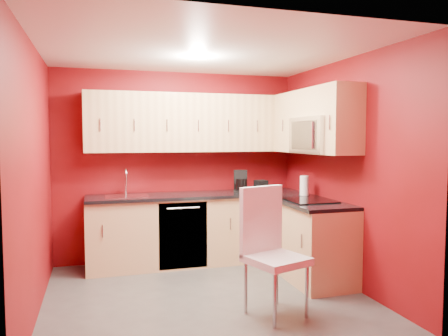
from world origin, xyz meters
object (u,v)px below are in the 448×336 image
sink (127,193)px  dining_chair (276,252)px  microwave (319,135)px  paper_towel (304,186)px  coffee_maker (240,182)px  napkin_holder (261,186)px

sink → dining_chair: sink is taller
microwave → paper_towel: microwave is taller
sink → paper_towel: sink is taller
coffee_maker → napkin_holder: bearing=24.4°
sink → coffee_maker: size_ratio=1.76×
paper_towel → dining_chair: (-0.91, -1.24, -0.45)m
napkin_holder → dining_chair: dining_chair is taller
napkin_holder → paper_towel: (0.36, -0.55, 0.05)m
microwave → napkin_holder: 1.19m
paper_towel → dining_chair: dining_chair is taller
napkin_holder → dining_chair: size_ratio=0.13×
sink → paper_towel: bearing=-16.6°
paper_towel → napkin_holder: bearing=123.2°
coffee_maker → dining_chair: coffee_maker is taller
paper_towel → dining_chair: 1.61m
microwave → coffee_maker: (-0.64, 0.89, -0.60)m
dining_chair → coffee_maker: bearing=63.7°
microwave → coffee_maker: microwave is taller
paper_towel → microwave: bearing=-92.4°
sink → paper_towel: 2.20m
coffee_maker → paper_towel: bearing=-19.8°
microwave → dining_chair: bearing=-135.9°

